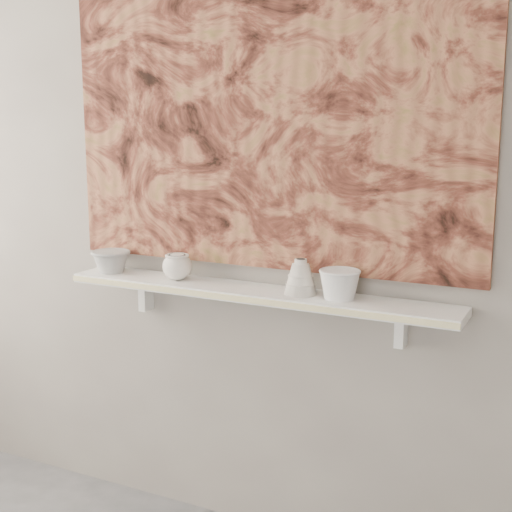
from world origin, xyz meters
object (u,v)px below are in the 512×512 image
Objects in this scene: cup_cream at (177,267)px; bell_vessel at (301,277)px; bowl_white at (340,284)px; shelf at (254,293)px; bowl_grey at (111,261)px; painting at (265,104)px.

bell_vessel is at bearing 0.00° from cup_cream.
cup_cream and bowl_white have the same top height.
bowl_grey is (-0.60, 0.00, 0.06)m from shelf.
shelf is 9.65× the size of bowl_grey.
cup_cream is 0.61m from bowl_white.
cup_cream is (-0.31, -0.08, -0.56)m from painting.
shelf is 0.31m from bowl_white.
painting reaches higher than shelf.
shelf is 0.60m from bowl_grey.
bell_vessel reaches higher than bowl_white.
bowl_grey is 1.38× the size of cup_cream.
painting is 12.72× the size of bell_vessel.
bowl_white is at bearing 0.00° from bowl_grey.
bowl_white is at bearing 0.00° from bell_vessel.
bell_vessel is (0.77, 0.00, 0.02)m from bowl_grey.
bowl_white is at bearing 0.00° from shelf.
cup_cream is at bearing -165.24° from painting.
cup_cream is at bearing 180.00° from shelf.
shelf is 11.87× the size of bell_vessel.
bowl_grey is 1.09× the size of bowl_white.
painting is 11.32× the size of bowl_white.
painting is 14.27× the size of cup_cream.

